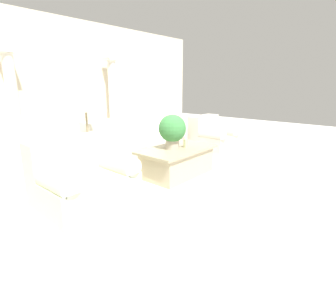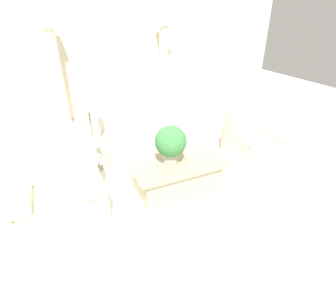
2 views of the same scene
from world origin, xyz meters
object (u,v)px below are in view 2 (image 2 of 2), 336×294
sofa_long (157,135)px  coffee_table (176,175)px  armchair (252,137)px  floor_lamp (88,105)px  potted_plant (171,143)px  loveseat (58,187)px

sofa_long → coffee_table: size_ratio=1.54×
sofa_long → armchair: 1.82m
sofa_long → armchair: size_ratio=2.43×
coffee_table → floor_lamp: floor_lamp is taller
sofa_long → potted_plant: (-0.30, -1.25, 0.47)m
sofa_long → coffee_table: bearing=-99.5°
sofa_long → potted_plant: size_ratio=3.63×
coffee_table → potted_plant: (-0.08, 0.04, 0.57)m
sofa_long → coffee_table: (-0.21, -1.29, -0.10)m
coffee_table → sofa_long: bearing=80.5°
coffee_table → potted_plant: potted_plant is taller
floor_lamp → loveseat: bearing=-127.5°
potted_plant → armchair: bearing=11.9°
loveseat → floor_lamp: bearing=52.5°
loveseat → potted_plant: potted_plant is taller
sofa_long → loveseat: bearing=-151.8°
coffee_table → potted_plant: 0.58m
coffee_table → potted_plant: size_ratio=2.36×
floor_lamp → armchair: 3.05m
potted_plant → floor_lamp: bearing=131.1°
loveseat → armchair: 3.52m
loveseat → coffee_table: bearing=-8.9°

